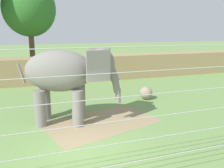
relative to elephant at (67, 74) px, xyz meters
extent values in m
plane|color=#6B8E4C|center=(0.03, -2.75, -2.15)|extent=(120.00, 120.00, 0.00)
cube|color=#937F5B|center=(1.31, -0.50, -2.14)|extent=(5.35, 4.10, 0.01)
cube|color=#997F56|center=(0.03, 8.51, -1.19)|extent=(36.00, 1.80, 1.92)
cylinder|color=gray|center=(0.56, 0.26, -1.37)|extent=(0.49, 0.49, 1.54)
cylinder|color=gray|center=(0.30, -0.54, -1.37)|extent=(0.49, 0.49, 1.54)
cylinder|color=gray|center=(-0.94, 0.75, -1.37)|extent=(0.49, 0.49, 1.54)
cylinder|color=gray|center=(-1.20, -0.05, -1.37)|extent=(0.49, 0.49, 1.54)
ellipsoid|color=gray|center=(-0.32, 0.11, 0.15)|extent=(3.21, 2.36, 1.77)
ellipsoid|color=gray|center=(1.39, -0.46, 0.46)|extent=(1.42, 1.49, 1.27)
cube|color=gray|center=(1.49, 0.21, 0.46)|extent=(0.80, 0.76, 1.21)
cube|color=gray|center=(1.08, -1.05, 0.46)|extent=(1.00, 0.23, 1.21)
cylinder|color=gray|center=(1.84, -0.60, 0.00)|extent=(0.62, 0.50, 0.69)
cylinder|color=gray|center=(1.96, -0.65, -0.48)|extent=(0.46, 0.40, 0.65)
cylinder|color=gray|center=(2.05, -0.67, -0.94)|extent=(0.29, 0.29, 0.61)
cylinder|color=gray|center=(-1.84, 0.60, 0.04)|extent=(0.35, 0.21, 0.88)
sphere|color=gray|center=(4.81, 2.11, -1.77)|extent=(0.74, 0.74, 0.74)
cylinder|color=#B7B7BC|center=(0.03, -4.96, -1.47)|extent=(12.63, 0.02, 0.02)
cylinder|color=#B7B7BC|center=(0.03, -4.96, -0.88)|extent=(12.63, 0.02, 0.02)
cylinder|color=#B7B7BC|center=(0.03, -4.96, -0.29)|extent=(12.63, 0.02, 0.02)
cylinder|color=#B7B7BC|center=(0.03, -4.96, 0.30)|extent=(12.63, 0.02, 0.02)
cylinder|color=#B7B7BC|center=(0.03, -4.96, 0.89)|extent=(12.63, 0.02, 0.02)
cylinder|color=#B7B7BC|center=(0.03, -4.96, 1.48)|extent=(12.63, 0.02, 0.02)
cylinder|color=brown|center=(-1.26, 11.70, -0.25)|extent=(0.44, 0.44, 3.79)
ellipsoid|color=#2D6B28|center=(-1.26, 11.70, 3.48)|extent=(4.32, 4.32, 4.53)
camera|label=1|loc=(-1.40, -10.03, 1.87)|focal=38.48mm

